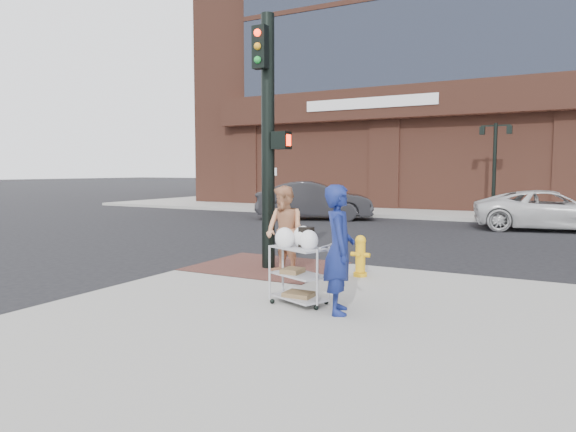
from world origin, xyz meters
The scene contains 13 objects.
ground centered at (0.00, 0.00, 0.00)m, with size 220.00×220.00×0.00m, color black.
brick_curb_ramp centered at (-0.60, 0.90, 0.16)m, with size 2.80×2.40×0.01m, color #502E25.
lamp_post centered at (2.00, 16.00, 2.62)m, with size 1.32×0.22×4.00m.
parking_sign centered at (-8.50, 15.00, 1.25)m, with size 0.05×0.05×2.20m, color black.
traffic_signal_pole centered at (-0.48, 0.77, 2.83)m, with size 0.61×0.51×5.00m.
woman_blue centered at (2.02, -1.58, 1.04)m, with size 0.65×0.42×1.77m, color navy.
pedestrian_tan centered at (0.13, 0.33, 0.99)m, with size 0.82×0.64×1.68m, color tan.
sedan_dark centered at (-4.78, 11.99, 0.82)m, with size 1.74×4.98×1.64m, color black.
minivan_white centered at (4.31, 12.27, 0.71)m, with size 2.34×5.09×1.41m, color silver.
utility_cart centered at (1.34, -1.43, 0.67)m, with size 0.94×0.74×1.15m.
fire_hydrant centered at (1.43, 0.88, 0.54)m, with size 0.36×0.25×0.77m.
newsbox_red centered at (-6.82, 14.80, 0.62)m, with size 0.39×0.35×0.93m, color #AE132A.
newsbox_yellow centered at (-6.08, 15.31, 0.60)m, with size 0.38×0.34×0.90m, color yellow.
Camera 1 is at (4.71, -8.04, 2.12)m, focal length 32.00 mm.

